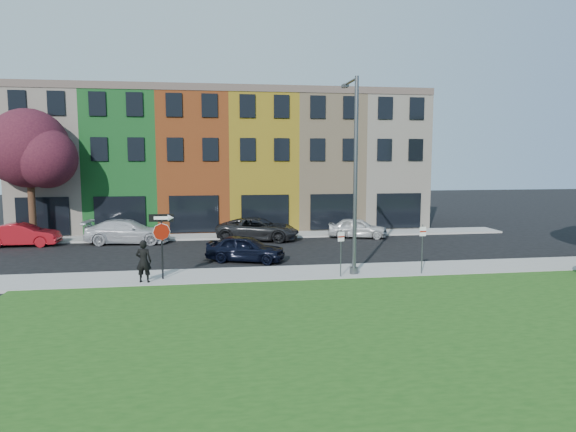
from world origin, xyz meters
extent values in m
plane|color=black|center=(0.00, 0.00, 0.00)|extent=(120.00, 120.00, 0.00)
cube|color=gray|center=(2.00, 3.00, 0.06)|extent=(40.00, 3.00, 0.12)
cube|color=gray|center=(-3.00, 15.00, 0.06)|extent=(40.00, 2.40, 0.12)
cube|color=beige|center=(-15.00, 21.20, 5.00)|extent=(5.00, 10.00, 10.00)
cube|color=#227E2F|center=(-10.00, 21.20, 5.00)|extent=(5.00, 10.00, 10.00)
cube|color=#B04B1D|center=(-5.00, 21.20, 5.00)|extent=(5.00, 10.00, 10.00)
cube|color=gold|center=(0.00, 21.20, 5.00)|extent=(5.00, 10.00, 10.00)
cube|color=tan|center=(5.00, 21.20, 5.00)|extent=(5.00, 10.00, 10.00)
cube|color=beige|center=(10.00, 21.20, 5.00)|extent=(5.00, 10.00, 10.00)
cube|color=black|center=(-2.50, 16.14, 1.50)|extent=(30.00, 0.12, 2.60)
cylinder|color=black|center=(-5.99, 2.61, 1.52)|extent=(0.08, 0.08, 2.80)
cylinder|color=silver|center=(-5.99, 2.59, 2.22)|extent=(0.78, 0.06, 0.78)
cylinder|color=maroon|center=(-5.99, 2.56, 2.22)|extent=(0.74, 0.05, 0.74)
cube|color=black|center=(-5.99, 2.59, 2.83)|extent=(1.05, 0.09, 0.34)
cube|color=silver|center=(-5.99, 2.56, 2.83)|extent=(0.66, 0.05, 0.14)
imported|color=black|center=(-6.73, 2.11, 1.03)|extent=(0.80, 0.64, 1.83)
imported|color=black|center=(-2.07, 6.42, 0.70)|extent=(4.28, 5.17, 1.40)
imported|color=maroon|center=(-15.33, 13.15, 0.71)|extent=(1.52, 4.32, 1.42)
imported|color=#B5B5BA|center=(-9.11, 13.25, 0.76)|extent=(3.06, 5.63, 1.52)
imported|color=black|center=(-0.78, 13.24, 0.75)|extent=(5.35, 6.72, 1.50)
imported|color=silver|center=(6.02, 13.30, 0.68)|extent=(3.87, 4.90, 1.36)
cylinder|color=#4C4F51|center=(2.64, 2.34, 4.58)|extent=(0.18, 0.18, 8.91)
cylinder|color=#4C4F51|center=(2.64, 2.34, 0.27)|extent=(0.40, 0.40, 0.30)
cylinder|color=#4C4F51|center=(2.66, 3.34, 8.93)|extent=(0.15, 2.00, 0.12)
cube|color=#4C4F51|center=(2.67, 4.44, 8.88)|extent=(0.26, 0.55, 0.16)
cylinder|color=#4C4F51|center=(1.89, 1.90, 1.17)|extent=(0.05, 0.05, 2.10)
cube|color=silver|center=(1.89, 1.87, 1.93)|extent=(0.31, 0.11, 0.42)
cube|color=maroon|center=(1.89, 1.85, 1.93)|extent=(0.31, 0.10, 0.06)
cylinder|color=#4C4F51|center=(5.73, 1.90, 1.26)|extent=(0.05, 0.05, 2.28)
cube|color=silver|center=(5.73, 1.87, 2.08)|extent=(0.32, 0.05, 0.42)
cube|color=maroon|center=(5.73, 1.85, 2.08)|extent=(0.32, 0.04, 0.06)
cylinder|color=black|center=(-15.16, 14.62, 2.20)|extent=(0.44, 0.44, 4.15)
sphere|color=black|center=(-15.16, 14.62, 6.02)|extent=(4.99, 4.99, 4.99)
sphere|color=black|center=(-13.91, 13.87, 5.40)|extent=(3.74, 3.74, 3.74)
sphere|color=black|center=(-16.28, 15.49, 5.52)|extent=(3.49, 3.49, 3.49)
sphere|color=black|center=(-14.91, 15.12, 6.89)|extent=(2.99, 2.99, 2.99)
camera|label=1|loc=(-3.87, -20.14, 5.46)|focal=32.00mm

